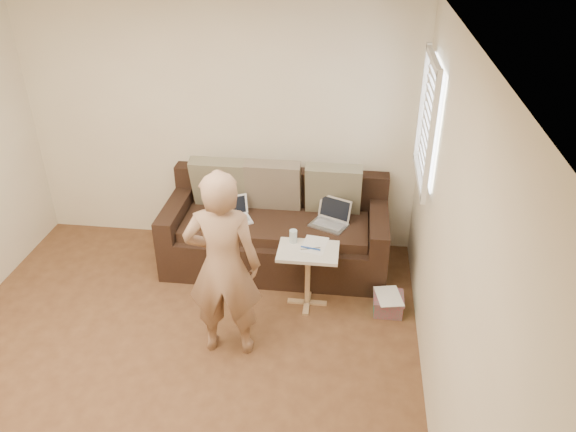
% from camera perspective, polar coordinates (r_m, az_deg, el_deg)
% --- Properties ---
extents(floor, '(4.50, 4.50, 0.00)m').
position_cam_1_polar(floor, '(4.67, -12.46, -16.39)').
color(floor, '#51311E').
rests_on(floor, ground).
extents(ceiling, '(4.50, 4.50, 0.00)m').
position_cam_1_polar(ceiling, '(3.37, -17.39, 16.25)').
color(ceiling, white).
rests_on(ceiling, wall_back).
extents(wall_back, '(4.00, 0.00, 4.00)m').
position_cam_1_polar(wall_back, '(5.78, -6.93, 9.13)').
color(wall_back, beige).
rests_on(wall_back, ground).
extents(wall_right, '(0.00, 4.50, 4.50)m').
position_cam_1_polar(wall_right, '(3.67, 16.16, -4.83)').
color(wall_right, beige).
rests_on(wall_right, ground).
extents(window_blinds, '(0.12, 0.88, 1.08)m').
position_cam_1_polar(window_blinds, '(4.82, 14.03, 9.29)').
color(window_blinds, white).
rests_on(window_blinds, wall_right).
extents(sofa, '(2.20, 0.95, 0.85)m').
position_cam_1_polar(sofa, '(5.63, -1.24, -1.16)').
color(sofa, black).
rests_on(sofa, ground).
extents(pillow_left, '(0.55, 0.29, 0.57)m').
position_cam_1_polar(pillow_left, '(5.73, -6.95, 3.38)').
color(pillow_left, '#6B634E').
rests_on(pillow_left, sofa).
extents(pillow_mid, '(0.55, 0.27, 0.57)m').
position_cam_1_polar(pillow_mid, '(5.63, -1.50, 3.09)').
color(pillow_mid, brown).
rests_on(pillow_mid, sofa).
extents(pillow_right, '(0.55, 0.28, 0.57)m').
position_cam_1_polar(pillow_right, '(5.58, 4.61, 2.72)').
color(pillow_right, '#6B634E').
rests_on(pillow_right, sofa).
extents(laptop_silver, '(0.41, 0.37, 0.23)m').
position_cam_1_polar(laptop_silver, '(5.48, 4.12, -1.00)').
color(laptop_silver, '#B7BABC').
rests_on(laptop_silver, sofa).
extents(laptop_white, '(0.37, 0.34, 0.22)m').
position_cam_1_polar(laptop_white, '(5.56, -5.33, -0.55)').
color(laptop_white, white).
rests_on(laptop_white, sofa).
extents(person, '(0.62, 0.44, 1.64)m').
position_cam_1_polar(person, '(4.39, -6.58, -5.05)').
color(person, '#926B4F').
rests_on(person, ground).
extents(side_table, '(0.54, 0.38, 0.59)m').
position_cam_1_polar(side_table, '(5.14, 2.00, -6.21)').
color(side_table, silver).
rests_on(side_table, ground).
extents(drinking_glass, '(0.07, 0.07, 0.12)m').
position_cam_1_polar(drinking_glass, '(5.05, 0.54, -2.06)').
color(drinking_glass, silver).
rests_on(drinking_glass, side_table).
extents(scissors, '(0.19, 0.11, 0.02)m').
position_cam_1_polar(scissors, '(4.98, 2.30, -3.30)').
color(scissors, silver).
rests_on(scissors, side_table).
extents(paper_on_table, '(0.25, 0.33, 0.00)m').
position_cam_1_polar(paper_on_table, '(5.04, 2.69, -2.93)').
color(paper_on_table, white).
rests_on(paper_on_table, side_table).
extents(striped_box, '(0.27, 0.27, 0.17)m').
position_cam_1_polar(striped_box, '(5.25, 10.08, -8.72)').
color(striped_box, '#C31D45').
rests_on(striped_box, ground).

